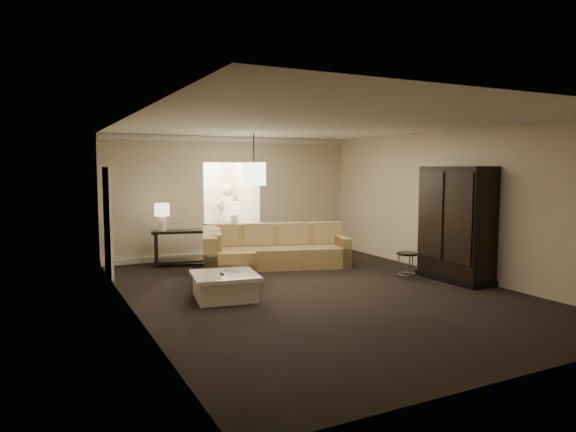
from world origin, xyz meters
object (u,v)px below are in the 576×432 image
coffee_table (225,286)px  person (227,212)px  armoire (456,226)px  drink_table (407,260)px  console_table (199,244)px  sectional_sofa (261,253)px

coffee_table → person: person is taller
armoire → drink_table: bearing=144.9°
coffee_table → armoire: (4.25, -0.67, 0.80)m
console_table → armoire: armoire is taller
console_table → drink_table: console_table is taller
sectional_sofa → armoire: armoire is taller
coffee_table → armoire: bearing=-8.9°
sectional_sofa → coffee_table: (-1.40, -1.75, -0.15)m
coffee_table → sectional_sofa: bearing=51.3°
sectional_sofa → console_table: 1.52m
coffee_table → armoire: armoire is taller
person → armoire: bearing=128.4°
person → console_table: bearing=75.6°
armoire → drink_table: armoire is taller
armoire → person: 6.43m
drink_table → person: person is taller
sectional_sofa → armoire: (2.85, -2.42, 0.65)m
coffee_table → armoire: size_ratio=0.55×
armoire → drink_table: size_ratio=4.22×
coffee_table → person: bearing=69.4°
sectional_sofa → person: size_ratio=1.98×
console_table → armoire: (3.76, -3.62, 0.56)m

